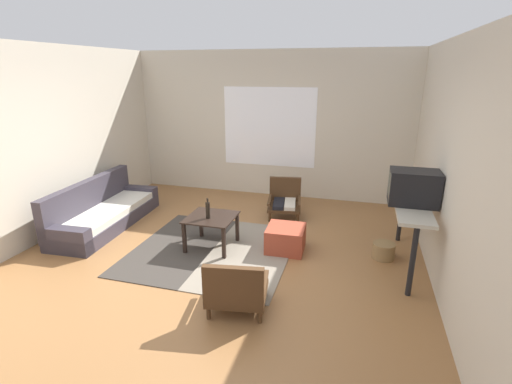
{
  "coord_description": "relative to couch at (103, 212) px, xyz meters",
  "views": [
    {
      "loc": [
        1.68,
        -3.86,
        2.34
      ],
      "look_at": [
        0.36,
        0.8,
        0.76
      ],
      "focal_mm": 26.31,
      "sensor_mm": 36.0,
      "label": 1
    }
  ],
  "objects": [
    {
      "name": "crt_television",
      "position": [
        4.42,
        -0.15,
        0.83
      ],
      "size": [
        0.54,
        0.38,
        0.4
      ],
      "color": "black",
      "rests_on": "console_shelf"
    },
    {
      "name": "armchair_striped_foreground",
      "position": [
        2.71,
        -1.53,
        0.03
      ],
      "size": [
        0.67,
        0.64,
        0.59
      ],
      "color": "#472D19",
      "rests_on": "ground"
    },
    {
      "name": "ground_plane",
      "position": [
        2.1,
        -0.75,
        -0.22
      ],
      "size": [
        7.8,
        7.8,
        0.0
      ],
      "primitive_type": "plane",
      "color": "olive"
    },
    {
      "name": "ottoman_orange",
      "position": [
        2.91,
        -0.05,
        -0.05
      ],
      "size": [
        0.52,
        0.52,
        0.33
      ],
      "primitive_type": "cube",
      "rotation": [
        0.0,
        0.0,
        0.04
      ],
      "color": "#993D28",
      "rests_on": "ground"
    },
    {
      "name": "couch",
      "position": [
        0.0,
        0.0,
        0.0
      ],
      "size": [
        0.82,
        2.11,
        0.72
      ],
      "color": "#38333D",
      "rests_on": "ground"
    },
    {
      "name": "side_wall_left",
      "position": [
        -0.56,
        -0.45,
        1.13
      ],
      "size": [
        0.12,
        6.6,
        2.7
      ],
      "primitive_type": "cube",
      "color": "beige",
      "rests_on": "ground"
    },
    {
      "name": "far_wall_with_window",
      "position": [
        2.1,
        2.31,
        1.13
      ],
      "size": [
        5.6,
        0.13,
        2.7
      ],
      "color": "beige",
      "rests_on": "ground"
    },
    {
      "name": "armchair_by_window",
      "position": [
        2.64,
        1.23,
        0.05
      ],
      "size": [
        0.62,
        0.66,
        0.61
      ],
      "color": "#472D19",
      "rests_on": "ground"
    },
    {
      "name": "console_shelf",
      "position": [
        4.42,
        -0.02,
        0.53
      ],
      "size": [
        0.38,
        1.57,
        0.85
      ],
      "color": "#B2AD9E",
      "rests_on": "ground"
    },
    {
      "name": "wicker_basket",
      "position": [
        4.19,
        0.07,
        -0.12
      ],
      "size": [
        0.28,
        0.28,
        0.21
      ],
      "primitive_type": "cylinder",
      "color": "olive",
      "rests_on": "ground"
    },
    {
      "name": "coffee_table",
      "position": [
        1.92,
        -0.24,
        0.15
      ],
      "size": [
        0.64,
        0.63,
        0.45
      ],
      "color": "black",
      "rests_on": "ground"
    },
    {
      "name": "area_rug",
      "position": [
        1.96,
        -0.33,
        -0.22
      ],
      "size": [
        2.09,
        2.07,
        0.01
      ],
      "color": "#38332D",
      "rests_on": "ground"
    },
    {
      "name": "side_wall_right",
      "position": [
        4.76,
        -0.45,
        1.13
      ],
      "size": [
        0.12,
        6.6,
        2.7
      ],
      "primitive_type": "cube",
      "color": "beige",
      "rests_on": "ground"
    },
    {
      "name": "clay_vase",
      "position": [
        4.42,
        0.31,
        0.75
      ],
      "size": [
        0.21,
        0.21,
        0.32
      ],
      "color": "brown",
      "rests_on": "console_shelf"
    },
    {
      "name": "glass_bottle",
      "position": [
        1.9,
        -0.3,
        0.35
      ],
      "size": [
        0.06,
        0.06,
        0.28
      ],
      "color": "black",
      "rests_on": "coffee_table"
    }
  ]
}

